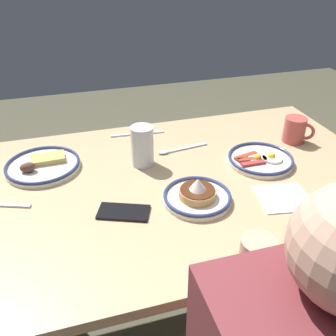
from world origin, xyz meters
The scene contains 11 objects.
ground_plane centered at (0.00, 0.00, 0.00)m, with size 6.00×6.00×0.00m, color #4C4937.
dining_table centered at (0.00, 0.00, 0.65)m, with size 1.35×0.89×0.74m.
plate_near_main centered at (-0.28, -0.03, 0.75)m, with size 0.23×0.23×0.04m.
plate_center_pancakes centered at (0.44, -0.20, 0.75)m, with size 0.25×0.25×0.05m.
plate_far_companion centered at (0.01, 0.12, 0.76)m, with size 0.20×0.20×0.08m.
coffee_mug centered at (-0.48, -0.13, 0.79)m, with size 0.10×0.09×0.10m.
drinking_glass centered at (0.11, -0.13, 0.80)m, with size 0.08×0.08×0.14m.
cell_phone centered at (0.23, 0.12, 0.74)m, with size 0.14×0.07×0.01m, color black.
paper_napkin centered at (-0.24, 0.18, 0.74)m, with size 0.15×0.14×0.00m, color white.
butter_knife centered at (0.08, -0.36, 0.74)m, with size 0.21×0.03×0.01m.
tea_spoon centered at (-0.02, -0.19, 0.74)m, with size 0.20×0.04×0.01m.
Camera 1 is at (0.34, 0.94, 1.40)m, focal length 39.68 mm.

